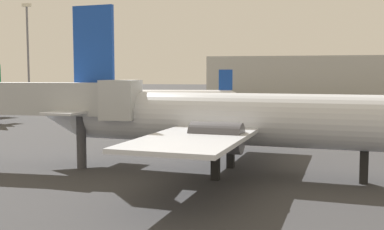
{
  "coord_description": "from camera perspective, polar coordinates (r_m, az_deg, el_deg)",
  "views": [
    {
      "loc": [
        4.13,
        -7.18,
        6.95
      ],
      "look_at": [
        -6.21,
        41.43,
        2.53
      ],
      "focal_mm": 43.02,
      "sensor_mm": 36.0,
      "label": 1
    }
  ],
  "objects": [
    {
      "name": "light_mast_left",
      "position": [
        121.66,
        -19.68,
        7.84
      ],
      "size": [
        2.4,
        0.5,
        24.23
      ],
      "color": "slate",
      "rests_on": "ground_plane"
    },
    {
      "name": "terminal_building",
      "position": [
        141.84,
        17.82,
        4.45
      ],
      "size": [
        75.03,
        23.89,
        11.97
      ],
      "primitive_type": "cube",
      "color": "#B7B7B2",
      "rests_on": "ground_plane"
    },
    {
      "name": "airplane_far_left",
      "position": [
        79.37,
        -2.36,
        2.17
      ],
      "size": [
        25.85,
        22.73,
        7.73
      ],
      "rotation": [
        0.0,
        0.0,
        3.26
      ],
      "color": "white",
      "rests_on": "ground_plane"
    },
    {
      "name": "jet_bridge",
      "position": [
        35.97,
        -17.95,
        1.68
      ],
      "size": [
        16.34,
        2.85,
        6.53
      ],
      "rotation": [
        0.0,
        0.0,
        0.02
      ],
      "color": "#B2B7BC",
      "rests_on": "ground_plane"
    },
    {
      "name": "airplane_at_gate",
      "position": [
        31.78,
        5.52,
        -0.5
      ],
      "size": [
        32.97,
        24.37,
        12.08
      ],
      "rotation": [
        0.0,
        0.0,
        -0.11
      ],
      "color": "silver",
      "rests_on": "ground_plane"
    }
  ]
}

